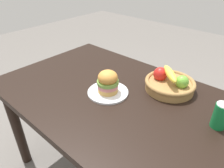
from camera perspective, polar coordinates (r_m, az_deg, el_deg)
dining_table at (r=1.25m, az=0.59°, el=-6.33°), size 1.40×0.90×0.75m
plate at (r=1.19m, az=-1.11°, el=-2.26°), size 0.23×0.23×0.01m
sandwich at (r=1.15m, az=-1.15°, el=0.64°), size 0.12×0.12×0.13m
soda_can at (r=1.06m, az=27.61°, el=-7.72°), size 0.07×0.07×0.13m
fruit_basket at (r=1.25m, az=15.53°, el=0.26°), size 0.29×0.29×0.14m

